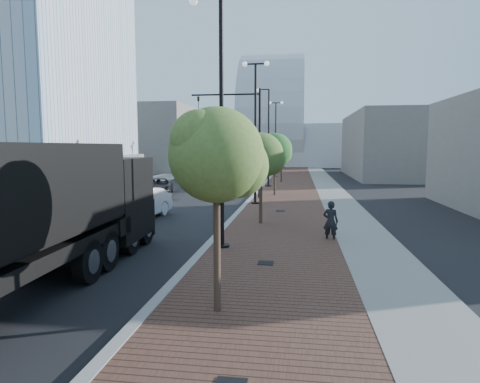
# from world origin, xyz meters

# --- Properties ---
(sidewalk) EXTENTS (7.00, 140.00, 0.12)m
(sidewalk) POSITION_xyz_m (3.50, 40.00, 0.06)
(sidewalk) COLOR #4C2D23
(sidewalk) RESTS_ON ground
(concrete_strip) EXTENTS (2.40, 140.00, 0.13)m
(concrete_strip) POSITION_xyz_m (6.20, 40.00, 0.07)
(concrete_strip) COLOR slate
(concrete_strip) RESTS_ON ground
(curb) EXTENTS (0.30, 140.00, 0.14)m
(curb) POSITION_xyz_m (0.00, 40.00, 0.07)
(curb) COLOR gray
(curb) RESTS_ON ground
(west_sidewalk) EXTENTS (4.00, 140.00, 0.12)m
(west_sidewalk) POSITION_xyz_m (-13.00, 40.00, 0.06)
(west_sidewalk) COLOR slate
(west_sidewalk) RESTS_ON ground
(dump_truck) EXTENTS (3.36, 14.15, 3.96)m
(dump_truck) POSITION_xyz_m (-3.70, 6.14, 1.67)
(dump_truck) COLOR black
(dump_truck) RESTS_ON ground
(white_sedan) EXTENTS (2.38, 5.18, 1.64)m
(white_sedan) POSITION_xyz_m (-5.06, 15.87, 0.82)
(white_sedan) COLOR silver
(white_sedan) RESTS_ON ground
(dark_car_mid) EXTENTS (3.16, 5.01, 1.29)m
(dark_car_mid) POSITION_xyz_m (-7.83, 27.11, 0.64)
(dark_car_mid) COLOR black
(dark_car_mid) RESTS_ON ground
(dark_car_far) EXTENTS (3.55, 5.06, 1.36)m
(dark_car_far) POSITION_xyz_m (-2.99, 52.45, 0.68)
(dark_car_far) COLOR black
(dark_car_far) RESTS_ON ground
(pedestrian) EXTENTS (0.70, 0.55, 1.69)m
(pedestrian) POSITION_xyz_m (4.73, 11.89, 0.84)
(pedestrian) COLOR black
(pedestrian) RESTS_ON ground
(streetlight_1) EXTENTS (1.44, 0.56, 9.21)m
(streetlight_1) POSITION_xyz_m (0.49, 10.00, 4.34)
(streetlight_1) COLOR black
(streetlight_1) RESTS_ON ground
(streetlight_2) EXTENTS (1.72, 0.56, 9.28)m
(streetlight_2) POSITION_xyz_m (0.60, 22.00, 4.82)
(streetlight_2) COLOR black
(streetlight_2) RESTS_ON ground
(streetlight_3) EXTENTS (1.44, 0.56, 9.21)m
(streetlight_3) POSITION_xyz_m (0.49, 34.00, 4.34)
(streetlight_3) COLOR black
(streetlight_3) RESTS_ON ground
(streetlight_4) EXTENTS (1.72, 0.56, 9.28)m
(streetlight_4) POSITION_xyz_m (0.60, 46.00, 4.82)
(streetlight_4) COLOR black
(streetlight_4) RESTS_ON ground
(traffic_mast) EXTENTS (5.09, 0.20, 8.00)m
(traffic_mast) POSITION_xyz_m (-0.30, 25.00, 4.98)
(traffic_mast) COLOR black
(traffic_mast) RESTS_ON ground
(tree_0) EXTENTS (2.21, 2.13, 4.75)m
(tree_0) POSITION_xyz_m (1.65, 4.02, 3.67)
(tree_0) COLOR #382619
(tree_0) RESTS_ON ground
(tree_1) EXTENTS (2.27, 2.20, 4.55)m
(tree_1) POSITION_xyz_m (1.65, 15.02, 3.43)
(tree_1) COLOR #382619
(tree_1) RESTS_ON ground
(tree_2) EXTENTS (2.66, 2.66, 4.91)m
(tree_2) POSITION_xyz_m (1.65, 27.02, 3.57)
(tree_2) COLOR #382619
(tree_2) RESTS_ON ground
(tree_3) EXTENTS (2.30, 2.23, 4.43)m
(tree_3) POSITION_xyz_m (1.65, 39.02, 3.30)
(tree_3) COLOR #382619
(tree_3) RESTS_ON ground
(tower_podium) EXTENTS (19.00, 19.00, 3.00)m
(tower_podium) POSITION_xyz_m (-24.00, 32.00, 1.50)
(tower_podium) COLOR #645F5A
(tower_podium) RESTS_ON ground
(convention_center) EXTENTS (50.00, 30.00, 50.00)m
(convention_center) POSITION_xyz_m (-2.00, 85.00, 6.00)
(convention_center) COLOR #A6ACB1
(convention_center) RESTS_ON ground
(commercial_block_nw) EXTENTS (14.00, 20.00, 10.00)m
(commercial_block_nw) POSITION_xyz_m (-20.00, 60.00, 5.00)
(commercial_block_nw) COLOR #68635E
(commercial_block_nw) RESTS_ON ground
(commercial_block_ne) EXTENTS (12.00, 22.00, 8.00)m
(commercial_block_ne) POSITION_xyz_m (16.00, 50.00, 4.00)
(commercial_block_ne) COLOR #67625D
(commercial_block_ne) RESTS_ON ground
(utility_cover_1) EXTENTS (0.50, 0.50, 0.02)m
(utility_cover_1) POSITION_xyz_m (2.40, 8.00, 0.13)
(utility_cover_1) COLOR black
(utility_cover_1) RESTS_ON sidewalk
(utility_cover_2) EXTENTS (0.50, 0.50, 0.02)m
(utility_cover_2) POSITION_xyz_m (2.40, 19.00, 0.13)
(utility_cover_2) COLOR black
(utility_cover_2) RESTS_ON sidewalk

